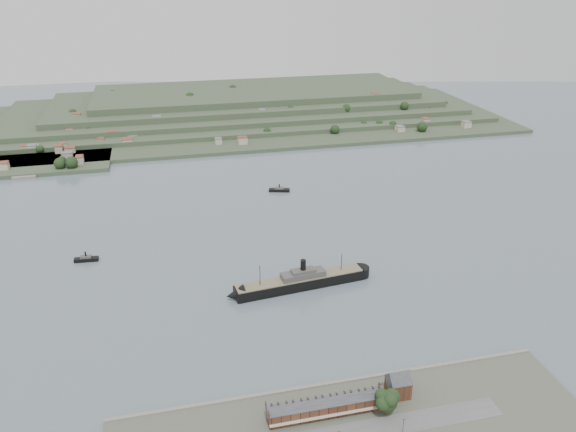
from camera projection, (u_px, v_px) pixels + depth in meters
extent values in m
plane|color=slate|center=(272.00, 251.00, 412.14)|extent=(1400.00, 1400.00, 0.00)
cube|color=gray|center=(334.00, 384.00, 279.52)|extent=(220.00, 2.00, 2.60)
cube|color=#595959|center=(356.00, 432.00, 249.96)|extent=(140.00, 12.00, 0.10)
cube|color=#432418|center=(326.00, 408.00, 258.83)|extent=(55.00, 8.00, 7.00)
cube|color=#33363A|center=(326.00, 402.00, 257.39)|extent=(55.60, 8.15, 8.15)
cube|color=beige|center=(329.00, 416.00, 254.78)|extent=(55.00, 1.60, 0.25)
cube|color=#432418|center=(267.00, 410.00, 251.15)|extent=(0.50, 8.40, 3.00)
cube|color=#432418|center=(382.00, 390.00, 262.80)|extent=(0.50, 8.40, 3.00)
cube|color=#2E1F19|center=(279.00, 406.00, 251.74)|extent=(0.90, 1.40, 3.20)
cube|color=#2E1F19|center=(291.00, 404.00, 252.91)|extent=(0.90, 1.40, 3.20)
cube|color=#2E1F19|center=(320.00, 399.00, 255.82)|extent=(0.90, 1.40, 3.20)
cube|color=#2E1F19|center=(332.00, 397.00, 256.98)|extent=(0.90, 1.40, 3.20)
cube|color=#2E1F19|center=(360.00, 392.00, 259.89)|extent=(0.90, 1.40, 3.20)
cube|color=#2E1F19|center=(371.00, 390.00, 261.06)|extent=(0.90, 1.40, 3.20)
cube|color=#432418|center=(398.00, 387.00, 269.90)|extent=(10.00, 10.00, 9.00)
cube|color=#33363A|center=(399.00, 380.00, 268.05)|extent=(10.40, 10.18, 10.18)
cube|color=#35452E|center=(215.00, 124.00, 730.44)|extent=(760.00, 260.00, 4.00)
cube|color=#35452E|center=(227.00, 115.00, 754.98)|extent=(680.00, 220.00, 5.00)
cube|color=#35452E|center=(237.00, 108.00, 769.19)|extent=(600.00, 200.00, 6.00)
cube|color=#35452E|center=(245.00, 100.00, 782.99)|extent=(520.00, 180.00, 7.00)
cube|color=#35452E|center=(254.00, 92.00, 796.38)|extent=(440.00, 160.00, 8.00)
cube|color=#35452E|center=(37.00, 162.00, 590.58)|extent=(150.00, 90.00, 4.00)
cube|color=gray|center=(25.00, 176.00, 552.54)|extent=(22.00, 14.00, 2.80)
cube|color=black|center=(300.00, 283.00, 364.01)|extent=(87.81, 21.16, 6.77)
cone|color=black|center=(235.00, 295.00, 350.58)|extent=(12.82, 12.82, 11.61)
cylinder|color=black|center=(361.00, 271.00, 377.43)|extent=(11.61, 11.61, 6.77)
cube|color=#786A50|center=(300.00, 278.00, 362.50)|extent=(85.78, 19.98, 0.58)
cube|color=#4A4845|center=(303.00, 275.00, 362.22)|extent=(29.81, 11.86, 3.87)
cube|color=#4A4845|center=(303.00, 271.00, 361.14)|extent=(16.13, 8.44, 2.42)
cylinder|color=black|center=(303.00, 266.00, 359.63)|extent=(3.48, 3.48, 8.71)
cylinder|color=#3E2C1C|center=(260.00, 276.00, 351.48)|extent=(0.48, 0.48, 15.48)
cylinder|color=#3E2C1C|center=(341.00, 263.00, 369.18)|extent=(0.48, 0.48, 13.54)
cube|color=black|center=(86.00, 259.00, 396.98)|extent=(16.87, 5.71, 2.65)
cube|color=#4A4845|center=(86.00, 257.00, 396.16)|extent=(7.71, 4.11, 1.99)
cylinder|color=black|center=(86.00, 254.00, 395.26)|extent=(1.10, 1.10, 3.87)
cube|color=black|center=(65.00, 168.00, 575.17)|extent=(19.30, 9.83, 2.48)
cube|color=#4A4845|center=(65.00, 166.00, 574.40)|extent=(9.16, 6.17, 1.86)
cylinder|color=black|center=(64.00, 164.00, 573.55)|extent=(1.03, 1.03, 3.62)
cube|color=black|center=(279.00, 190.00, 518.31)|extent=(19.87, 10.20, 2.55)
cube|color=#4A4845|center=(279.00, 188.00, 517.52)|extent=(9.43, 6.38, 1.91)
cylinder|color=black|center=(279.00, 186.00, 516.65)|extent=(1.06, 1.06, 3.72)
cylinder|color=#3E2C1C|center=(386.00, 410.00, 258.70)|extent=(1.33, 1.33, 5.54)
sphere|color=black|center=(387.00, 401.00, 256.65)|extent=(9.97, 9.97, 9.97)
sphere|color=black|center=(392.00, 397.00, 257.76)|extent=(7.76, 7.76, 7.76)
sphere|color=black|center=(384.00, 404.00, 254.48)|extent=(7.09, 7.09, 7.09)
sphere|color=black|center=(390.00, 400.00, 253.47)|extent=(6.65, 6.65, 6.65)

